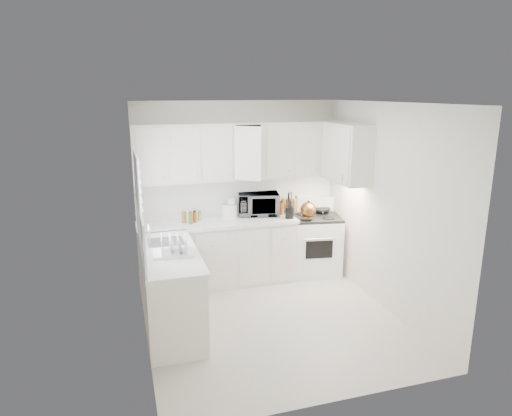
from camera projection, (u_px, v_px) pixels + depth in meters
name	position (u px, v px, depth m)	size (l,w,h in m)	color
floor	(272.00, 320.00, 5.60)	(3.20, 3.20, 0.00)	beige
ceiling	(275.00, 103.00, 4.96)	(3.20, 3.20, 0.00)	white
wall_back	(238.00, 190.00, 6.76)	(3.00, 3.00, 0.00)	silver
wall_front	(336.00, 268.00, 3.79)	(3.00, 3.00, 0.00)	silver
wall_left	(140.00, 229.00, 4.86)	(3.20, 3.20, 0.00)	silver
wall_right	(387.00, 209.00, 5.70)	(3.20, 3.20, 0.00)	silver
window_blinds	(139.00, 199.00, 5.13)	(0.06, 0.96, 1.06)	white
lower_cabinets_back	(218.00, 254.00, 6.58)	(2.22, 0.60, 0.90)	silver
lower_cabinets_left	(170.00, 292.00, 5.34)	(0.60, 1.60, 0.90)	silver
countertop_back	(218.00, 222.00, 6.46)	(2.24, 0.64, 0.05)	silver
countertop_left	(169.00, 253.00, 5.22)	(0.64, 1.62, 0.05)	silver
backsplash_back	(239.00, 195.00, 6.77)	(2.98, 0.02, 0.55)	white
backsplash_left	(141.00, 230.00, 5.06)	(0.02, 1.60, 0.55)	white
upper_cabinets_back	(241.00, 179.00, 6.56)	(3.00, 0.33, 0.80)	silver
upper_cabinets_right	(345.00, 182.00, 6.36)	(0.33, 0.90, 0.80)	silver
sink	(165.00, 232.00, 5.51)	(0.42, 0.38, 0.30)	gray
stove	(314.00, 237.00, 6.95)	(0.75, 0.61, 1.15)	white
tea_kettle	(308.00, 209.00, 6.63)	(0.29, 0.24, 0.26)	brown
frying_pan	(321.00, 209.00, 7.05)	(0.27, 0.46, 0.04)	black
microwave	(258.00, 201.00, 6.73)	(0.59, 0.32, 0.40)	gray
rice_cooker	(229.00, 209.00, 6.60)	(0.23, 0.23, 0.23)	white
paper_towel	(232.00, 208.00, 6.62)	(0.12, 0.12, 0.27)	white
utensil_crock	(290.00, 205.00, 6.52)	(0.13, 0.13, 0.40)	black
dish_rack	(173.00, 244.00, 5.08)	(0.44, 0.33, 0.24)	white
spice_left_0	(183.00, 216.00, 6.43)	(0.06, 0.06, 0.13)	#9F642B
spice_left_1	(190.00, 218.00, 6.36)	(0.06, 0.06, 0.13)	#407125
spice_left_2	(194.00, 216.00, 6.47)	(0.06, 0.06, 0.13)	#AA4516
spice_left_3	(200.00, 217.00, 6.41)	(0.06, 0.06, 0.13)	gold
sauce_right_0	(278.00, 207.00, 6.86)	(0.06, 0.06, 0.19)	#AA4516
sauce_right_1	(283.00, 207.00, 6.82)	(0.06, 0.06, 0.19)	gold
sauce_right_2	(285.00, 206.00, 6.89)	(0.06, 0.06, 0.19)	brown
sauce_right_3	(290.00, 207.00, 6.85)	(0.06, 0.06, 0.19)	black
sauce_right_4	(292.00, 205.00, 6.92)	(0.06, 0.06, 0.19)	#9F642B
sauce_right_5	(297.00, 206.00, 6.88)	(0.06, 0.06, 0.19)	#407125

